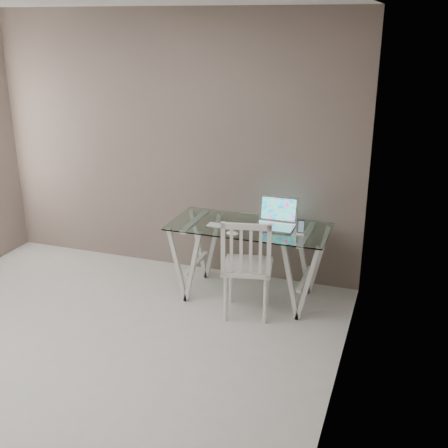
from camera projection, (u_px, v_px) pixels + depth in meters
The scene contains 7 objects.
room at pixel (27, 156), 3.74m from camera, with size 4.50×4.52×2.71m.
desk at pixel (249, 261), 5.41m from camera, with size 1.50×0.70×0.75m.
chair at pixel (247, 264), 4.99m from camera, with size 0.51×0.51×0.96m.
laptop at pixel (276, 219), 5.28m from camera, with size 0.37×0.32×0.25m.
keyboard at pixel (222, 226), 5.27m from camera, with size 0.30×0.13×0.01m, color silver.
mouse at pixel (232, 233), 5.05m from camera, with size 0.12×0.07×0.04m, color white.
phone_dock at pixel (301, 231), 5.06m from camera, with size 0.07×0.07×0.13m.
Camera 1 is at (2.38, -3.02, 2.57)m, focal length 45.00 mm.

